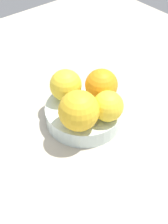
{
  "coord_description": "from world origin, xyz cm",
  "views": [
    {
      "loc": [
        28.96,
        35.23,
        45.68
      ],
      "look_at": [
        0.0,
        0.0,
        2.2
      ],
      "focal_mm": 47.29,
      "sensor_mm": 36.0,
      "label": 1
    }
  ],
  "objects_px": {
    "orange_in_bowl_2": "(79,111)",
    "orange_in_bowl_3": "(108,106)",
    "orange_in_bowl_1": "(66,85)",
    "fruit_bowl": "(84,114)",
    "orange_in_bowl_0": "(102,85)"
  },
  "relations": [
    {
      "from": "orange_in_bowl_2",
      "to": "orange_in_bowl_3",
      "type": "xyz_separation_m",
      "value": [
        -0.06,
        0.02,
        -0.01
      ]
    },
    {
      "from": "fruit_bowl",
      "to": "orange_in_bowl_0",
      "type": "distance_m",
      "value": 0.07
    },
    {
      "from": "orange_in_bowl_0",
      "to": "orange_in_bowl_3",
      "type": "xyz_separation_m",
      "value": [
        0.03,
        0.05,
        -0.0
      ]
    },
    {
      "from": "orange_in_bowl_2",
      "to": "orange_in_bowl_3",
      "type": "bearing_deg",
      "value": 162.03
    },
    {
      "from": "orange_in_bowl_2",
      "to": "orange_in_bowl_3",
      "type": "distance_m",
      "value": 0.06
    },
    {
      "from": "orange_in_bowl_1",
      "to": "orange_in_bowl_2",
      "type": "height_order",
      "value": "orange_in_bowl_2"
    },
    {
      "from": "orange_in_bowl_1",
      "to": "orange_in_bowl_2",
      "type": "distance_m",
      "value": 0.09
    },
    {
      "from": "orange_in_bowl_1",
      "to": "orange_in_bowl_3",
      "type": "xyz_separation_m",
      "value": [
        -0.03,
        0.1,
        -0.0
      ]
    },
    {
      "from": "orange_in_bowl_0",
      "to": "orange_in_bowl_2",
      "type": "distance_m",
      "value": 0.1
    },
    {
      "from": "orange_in_bowl_1",
      "to": "orange_in_bowl_0",
      "type": "bearing_deg",
      "value": 139.87
    },
    {
      "from": "fruit_bowl",
      "to": "orange_in_bowl_3",
      "type": "relative_size",
      "value": 2.66
    },
    {
      "from": "orange_in_bowl_0",
      "to": "fruit_bowl",
      "type": "bearing_deg",
      "value": -0.65
    },
    {
      "from": "orange_in_bowl_1",
      "to": "orange_in_bowl_3",
      "type": "bearing_deg",
      "value": 104.64
    },
    {
      "from": "fruit_bowl",
      "to": "orange_in_bowl_0",
      "type": "xyz_separation_m",
      "value": [
        -0.05,
        0.0,
        0.05
      ]
    },
    {
      "from": "orange_in_bowl_0",
      "to": "orange_in_bowl_1",
      "type": "distance_m",
      "value": 0.08
    }
  ]
}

